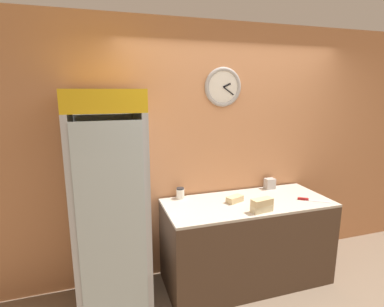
% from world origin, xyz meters
% --- Properties ---
extents(wall_back, '(5.20, 0.10, 2.70)m').
position_xyz_m(wall_back, '(-0.00, 1.33, 1.36)').
color(wall_back, tan).
rests_on(wall_back, ground_plane).
extents(prep_counter, '(1.72, 0.73, 0.89)m').
position_xyz_m(prep_counter, '(0.00, 0.91, 0.44)').
color(prep_counter, '#4C3828').
rests_on(prep_counter, ground_plane).
extents(beverage_cooler, '(0.63, 0.67, 2.02)m').
position_xyz_m(beverage_cooler, '(-1.36, 0.99, 1.09)').
color(beverage_cooler, '#B2B7BC').
rests_on(beverage_cooler, ground_plane).
extents(sandwich_stack_bottom, '(0.22, 0.12, 0.06)m').
position_xyz_m(sandwich_stack_bottom, '(-0.00, 0.64, 0.92)').
color(sandwich_stack_bottom, beige).
rests_on(sandwich_stack_bottom, prep_counter).
extents(sandwich_stack_middle, '(0.22, 0.13, 0.06)m').
position_xyz_m(sandwich_stack_middle, '(-0.00, 0.64, 0.98)').
color(sandwich_stack_middle, tan).
rests_on(sandwich_stack_middle, sandwich_stack_bottom).
extents(sandwich_flat_left, '(0.20, 0.15, 0.06)m').
position_xyz_m(sandwich_flat_left, '(-0.13, 0.95, 0.92)').
color(sandwich_flat_left, tan).
rests_on(sandwich_flat_left, prep_counter).
extents(chefs_knife, '(0.29, 0.21, 0.02)m').
position_xyz_m(chefs_knife, '(0.62, 0.75, 0.89)').
color(chefs_knife, silver).
rests_on(chefs_knife, prep_counter).
extents(condiment_jar, '(0.09, 0.09, 0.12)m').
position_xyz_m(condiment_jar, '(-0.64, 1.21, 0.94)').
color(condiment_jar, silver).
rests_on(condiment_jar, prep_counter).
extents(napkin_dispenser, '(0.11, 0.09, 0.12)m').
position_xyz_m(napkin_dispenser, '(0.44, 1.21, 0.95)').
color(napkin_dispenser, '#B7B2AD').
rests_on(napkin_dispenser, prep_counter).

